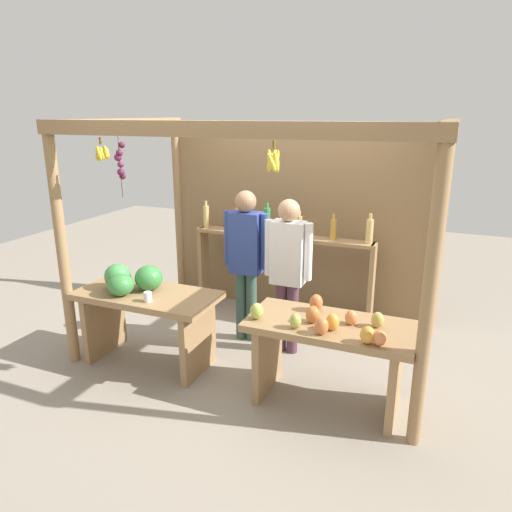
% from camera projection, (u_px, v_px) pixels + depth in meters
% --- Properties ---
extents(ground_plane, '(12.00, 12.00, 0.00)m').
position_uv_depth(ground_plane, '(263.00, 344.00, 5.00)').
color(ground_plane, gray).
rests_on(ground_plane, ground).
extents(market_stall, '(3.30, 2.14, 2.28)m').
position_uv_depth(market_stall, '(280.00, 211.00, 5.03)').
color(market_stall, '#99754C').
rests_on(market_stall, ground).
extents(fruit_counter_left, '(1.34, 0.64, 0.97)m').
position_uv_depth(fruit_counter_left, '(143.00, 302.00, 4.48)').
color(fruit_counter_left, '#99754C').
rests_on(fruit_counter_left, ground).
extents(fruit_counter_right, '(1.34, 0.64, 0.87)m').
position_uv_depth(fruit_counter_right, '(329.00, 342.00, 3.83)').
color(fruit_counter_right, '#99754C').
rests_on(fruit_counter_right, ground).
extents(bottle_shelf_unit, '(2.12, 0.22, 1.35)m').
position_uv_depth(bottle_shelf_unit, '(283.00, 252.00, 5.46)').
color(bottle_shelf_unit, '#99754C').
rests_on(bottle_shelf_unit, ground).
extents(vendor_man, '(0.48, 0.22, 1.60)m').
position_uv_depth(vendor_man, '(246.00, 253.00, 4.85)').
color(vendor_man, '#39594C').
rests_on(vendor_man, ground).
extents(vendor_woman, '(0.48, 0.21, 1.56)m').
position_uv_depth(vendor_woman, '(288.00, 264.00, 4.60)').
color(vendor_woman, '#523143').
rests_on(vendor_woman, ground).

